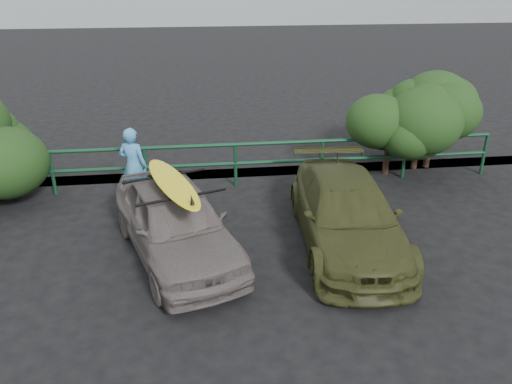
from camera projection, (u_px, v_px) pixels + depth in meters
ground at (195, 333)px, 6.86m from camera, size 80.00×80.00×0.00m
ocean at (188, 10)px, 61.18m from camera, size 200.00×200.00×0.00m
guardrail at (191, 167)px, 11.17m from camera, size 14.00×0.08×1.04m
shrub_right at (399, 130)px, 11.99m from camera, size 3.20×2.40×2.05m
sedan at (176, 222)px, 8.47m from camera, size 2.64×4.07×1.29m
olive_vehicle at (347, 214)px, 8.85m from camera, size 1.98×4.26×1.20m
man at (133, 166)px, 10.36m from camera, size 0.71×0.59×1.65m
roof_rack at (173, 186)px, 8.20m from camera, size 1.71×1.44×0.05m
surfboard at (173, 183)px, 8.18m from camera, size 1.23×2.42×0.07m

